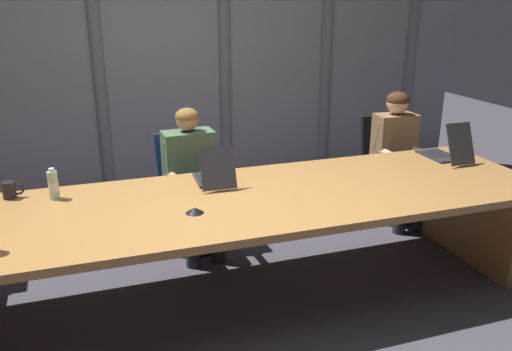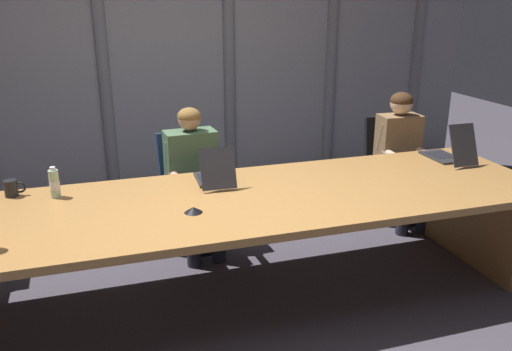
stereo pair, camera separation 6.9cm
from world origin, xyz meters
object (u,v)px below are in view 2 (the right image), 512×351
Objects in this scene: person_left_mid at (194,173)px; conference_mic_left_side at (193,210)px; coffee_mug_near at (12,188)px; laptop_left_mid at (215,175)px; laptop_center at (449,153)px; office_chair_center at (392,180)px; office_chair_left_mid at (192,202)px; person_center at (402,151)px; water_bottle_primary at (54,184)px.

person_left_mid is 10.49× the size of conference_mic_left_side.
conference_mic_left_side is (1.07, -0.62, -0.04)m from coffee_mug_near.
laptop_left_mid is 0.53m from conference_mic_left_side.
laptop_left_mid reaches higher than coffee_mug_near.
coffee_mug_near is at bearing 86.14° from laptop_left_mid.
laptop_center reaches higher than coffee_mug_near.
laptop_left_mid is at bearing 1.32° from person_left_mid.
person_left_mid is at bearing 7.54° from laptop_left_mid.
conference_mic_left_side is (-0.24, -0.47, -0.04)m from laptop_left_mid.
coffee_mug_near is (-1.31, 0.14, 0.00)m from laptop_left_mid.
laptop_center reaches higher than office_chair_center.
laptop_left_mid is 1.31m from coffee_mug_near.
laptop_center is 2.11m from office_chair_left_mid.
laptop_left_mid is 0.35× the size of person_center.
water_bottle_primary is 1.54× the size of coffee_mug_near.
office_chair_center is at bearing 174.70° from person_center.
laptop_center reaches higher than laptop_left_mid.
laptop_left_mid reaches higher than water_bottle_primary.
person_left_mid is 0.98× the size of person_center.
conference_mic_left_side is at bearing 155.47° from laptop_left_mid.
coffee_mug_near is at bearing 86.96° from laptop_center.
person_left_mid reaches higher than laptop_left_mid.
laptop_center reaches higher than water_bottle_primary.
water_bottle_primary is (-2.92, 0.08, 0.03)m from laptop_center.
office_chair_center is 0.77× the size of person_center.
office_chair_left_mid is at bearing 32.77° from water_bottle_primary.
laptop_center is at bearing 69.77° from person_left_mid.
laptop_left_mid is at bearing -2.21° from water_bottle_primary.
person_center is at bearing 5.23° from laptop_center.
office_chair_left_mid is at bearing 23.06° from coffee_mug_near.
person_left_mid reaches higher than conference_mic_left_side.
laptop_center is 2.30× the size of water_bottle_primary.
coffee_mug_near is (-1.26, -0.54, 0.46)m from office_chair_left_mid.
person_left_mid is 1.32m from coffee_mug_near.
water_bottle_primary is (-2.89, -0.64, 0.49)m from office_chair_center.
water_bottle_primary is at bearing -67.13° from office_chair_left_mid.
laptop_left_mid is 0.36× the size of person_left_mid.
conference_mic_left_side is (-2.12, -0.43, -0.04)m from laptop_center.
water_bottle_primary reaches higher than office_chair_left_mid.
laptop_left_mid is 2.03m from office_chair_center.
laptop_left_mid is at bearing 63.14° from conference_mic_left_side.
office_chair_center is at bearing -67.57° from laptop_left_mid.
laptop_center is 0.86m from office_chair_center.
conference_mic_left_side is (-2.07, -1.00, 0.09)m from person_center.
conference_mic_left_side is (-0.19, -1.15, 0.42)m from office_chair_left_mid.
laptop_center is at bearing -1.58° from water_bottle_primary.
office_chair_center is 0.36m from person_center.
laptop_left_mid is at bearing 89.00° from laptop_center.
person_center is at bearing 25.77° from conference_mic_left_side.
person_center reaches higher than person_left_mid.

